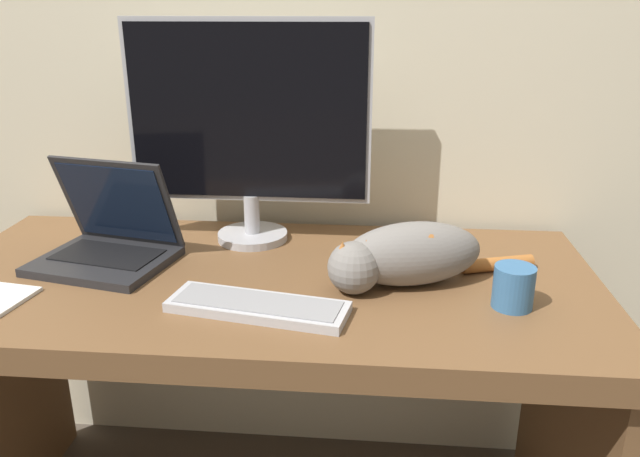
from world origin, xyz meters
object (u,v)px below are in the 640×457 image
(monitor, at_px, (248,124))
(laptop, at_px, (109,242))
(external_keyboard, at_px, (258,306))
(cat, at_px, (405,255))
(coffee_mug, at_px, (514,287))

(monitor, xyz_separation_m, laptop, (-0.31, -0.18, -0.25))
(external_keyboard, xyz_separation_m, cat, (0.30, 0.16, 0.06))
(laptop, relative_size, cat, 0.72)
(laptop, height_order, external_keyboard, laptop)
(coffee_mug, bearing_deg, cat, 157.43)
(external_keyboard, distance_m, coffee_mug, 0.52)
(monitor, height_order, cat, monitor)
(laptop, distance_m, coffee_mug, 0.93)
(external_keyboard, relative_size, coffee_mug, 4.29)
(cat, relative_size, coffee_mug, 5.33)
(laptop, relative_size, external_keyboard, 0.90)
(monitor, bearing_deg, cat, -32.70)
(external_keyboard, bearing_deg, cat, 38.26)
(cat, bearing_deg, monitor, 129.87)
(monitor, xyz_separation_m, cat, (0.39, -0.25, -0.23))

